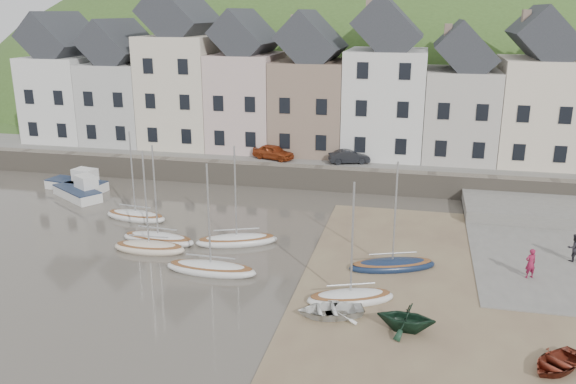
% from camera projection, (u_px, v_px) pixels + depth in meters
% --- Properties ---
extents(ground, '(160.00, 160.00, 0.00)m').
position_uv_depth(ground, '(263.00, 278.00, 31.45)').
color(ground, '#4E473D').
rests_on(ground, ground).
extents(quay_land, '(90.00, 30.00, 1.50)m').
position_uv_depth(quay_land, '(344.00, 141.00, 61.08)').
color(quay_land, '#395421').
rests_on(quay_land, ground).
extents(quay_street, '(70.00, 7.00, 0.10)m').
position_uv_depth(quay_street, '(326.00, 160.00, 50.12)').
color(quay_street, slate).
rests_on(quay_street, quay_land).
extents(seawall, '(70.00, 1.20, 1.80)m').
position_uv_depth(seawall, '(319.00, 178.00, 47.05)').
color(seawall, slate).
rests_on(seawall, ground).
extents(beach, '(18.00, 26.00, 0.06)m').
position_uv_depth(beach, '(479.00, 299.00, 29.12)').
color(beach, brown).
rests_on(beach, ground).
extents(slipway, '(8.00, 18.00, 0.12)m').
position_uv_depth(slipway, '(537.00, 245.00, 35.73)').
color(slipway, slate).
rests_on(slipway, ground).
extents(hillside, '(134.40, 84.00, 84.00)m').
position_uv_depth(hillside, '(333.00, 219.00, 93.73)').
color(hillside, '#395421').
rests_on(hillside, ground).
extents(townhouse_terrace, '(61.05, 8.00, 13.93)m').
position_uv_depth(townhouse_terrace, '(354.00, 87.00, 51.32)').
color(townhouse_terrace, silver).
rests_on(townhouse_terrace, quay_land).
extents(sailboat_0, '(4.64, 2.02, 6.32)m').
position_uv_depth(sailboat_0, '(136.00, 216.00, 40.26)').
color(sailboat_0, silver).
rests_on(sailboat_0, ground).
extents(sailboat_1, '(4.86, 1.84, 6.32)m').
position_uv_depth(sailboat_1, '(158.00, 239.00, 36.21)').
color(sailboat_1, silver).
rests_on(sailboat_1, ground).
extents(sailboat_2, '(4.45, 1.68, 6.32)m').
position_uv_depth(sailboat_2, '(149.00, 247.00, 34.88)').
color(sailboat_2, beige).
rests_on(sailboat_2, ground).
extents(sailboat_3, '(5.20, 3.23, 6.32)m').
position_uv_depth(sailboat_3, '(237.00, 240.00, 35.98)').
color(sailboat_3, silver).
rests_on(sailboat_3, ground).
extents(sailboat_4, '(5.13, 1.54, 6.32)m').
position_uv_depth(sailboat_4, '(211.00, 268.00, 32.02)').
color(sailboat_4, silver).
rests_on(sailboat_4, ground).
extents(sailboat_5, '(5.09, 3.11, 6.32)m').
position_uv_depth(sailboat_5, '(392.00, 265.00, 32.44)').
color(sailboat_5, '#13213C').
rests_on(sailboat_5, ground).
extents(sailboat_6, '(4.59, 2.95, 6.32)m').
position_uv_depth(sailboat_6, '(350.00, 297.00, 28.77)').
color(sailboat_6, silver).
rests_on(sailboat_6, ground).
extents(motorboat_0, '(4.94, 4.03, 1.70)m').
position_uv_depth(motorboat_0, '(79.00, 190.00, 44.84)').
color(motorboat_0, silver).
rests_on(motorboat_0, ground).
extents(motorboat_2, '(5.28, 2.64, 1.70)m').
position_uv_depth(motorboat_2, '(79.00, 182.00, 46.91)').
color(motorboat_2, silver).
rests_on(motorboat_2, ground).
extents(rowboat_white, '(3.59, 3.03, 0.63)m').
position_uv_depth(rowboat_white, '(330.00, 310.00, 27.31)').
color(rowboat_white, white).
rests_on(rowboat_white, beach).
extents(rowboat_green, '(2.71, 2.39, 1.34)m').
position_uv_depth(rowboat_green, '(406.00, 317.00, 25.96)').
color(rowboat_green, '#163221').
rests_on(rowboat_green, beach).
extents(rowboat_red, '(3.30, 3.37, 0.57)m').
position_uv_depth(rowboat_red, '(557.00, 363.00, 23.27)').
color(rowboat_red, maroon).
rests_on(rowboat_red, beach).
extents(person_red, '(0.70, 0.60, 1.63)m').
position_uv_depth(person_red, '(530.00, 263.00, 31.00)').
color(person_red, maroon).
rests_on(person_red, slipway).
extents(person_dark, '(0.95, 0.86, 1.60)m').
position_uv_depth(person_dark, '(574.00, 248.00, 33.10)').
color(person_dark, black).
rests_on(person_dark, slipway).
extents(car_left, '(3.89, 2.54, 1.23)m').
position_uv_depth(car_left, '(273.00, 152.00, 49.91)').
color(car_left, '#923615').
rests_on(car_left, quay_street).
extents(car_right, '(3.55, 2.18, 1.11)m').
position_uv_depth(car_right, '(349.00, 157.00, 48.57)').
color(car_right, black).
rests_on(car_right, quay_street).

